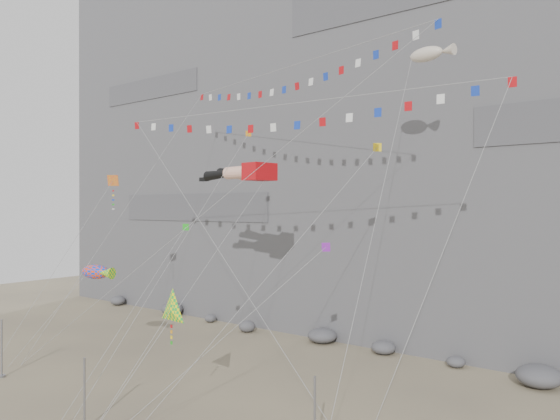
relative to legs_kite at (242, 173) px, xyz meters
name	(u,v)px	position (x,y,z in m)	size (l,w,h in m)	color
ground	(175,395)	(1.11, -7.64, -14.60)	(120.00, 120.00, 0.00)	gray
cliff	(398,89)	(1.11, 24.36, 10.40)	(80.00, 28.00, 50.00)	slate
talus_boulders	(322,336)	(1.11, 9.36, -14.00)	(60.00, 3.00, 1.20)	#58585C
anchor_pole_left	(2,348)	(-11.32, -12.74, -12.56)	(0.12, 0.12, 4.08)	gray
anchor_pole_center	(84,394)	(1.42, -14.26, -12.66)	(0.12, 0.12, 3.88)	gray
anchor_pole_right	(315,420)	(13.42, -9.80, -12.56)	(0.12, 0.12, 4.08)	gray
legs_kite	(242,173)	(0.00, 0.00, 0.00)	(8.01, 17.22, 21.22)	#BA0B10
flag_banner_upper	(290,67)	(2.76, 2.40, 8.15)	(28.81, 16.21, 30.59)	#BA0B10
flag_banner_lower	(285,105)	(5.72, -2.06, 4.25)	(28.19, 8.42, 22.24)	#BA0B10
harlequin_kite	(113,181)	(-12.01, -3.11, -0.36)	(2.18, 10.77, 17.27)	red
fish_windsock	(95,272)	(-9.94, -6.14, -7.68)	(5.41, 6.35, 9.28)	#FF400D
delta_kite	(171,310)	(4.25, -10.65, -8.38)	(2.48, 5.68, 8.40)	#FFEF0D
blimp_windsock	(426,55)	(13.02, 3.91, 7.58)	(3.76, 14.18, 25.87)	beige
small_kite_a	(244,140)	(-0.88, 1.25, 2.68)	(2.21, 17.18, 24.41)	orange
small_kite_b	(324,249)	(8.88, -2.19, -5.24)	(6.25, 12.54, 16.11)	purple
small_kite_c	(184,231)	(-1.08, -4.91, -4.24)	(1.74, 10.95, 14.84)	green
small_kite_d	(374,151)	(10.51, 1.37, 1.11)	(7.24, 15.31, 22.59)	yellow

